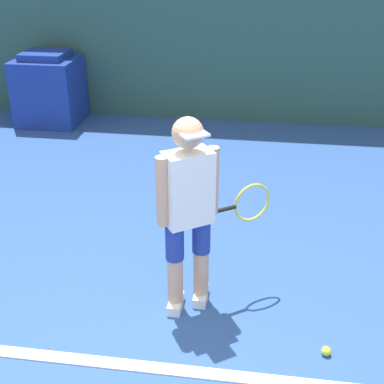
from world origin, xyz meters
TOP-DOWN VIEW (x-y plane):
  - back_wall at (0.00, 5.49)m, footprint 24.00×0.10m
  - court_baseline at (0.00, 0.25)m, footprint 21.60×0.10m
  - tennis_player at (0.15, 0.98)m, footprint 0.79×0.59m
  - tennis_ball at (1.17, 0.55)m, footprint 0.07×0.07m
  - covered_chair at (-2.54, 4.98)m, footprint 0.88×0.82m

SIDE VIEW (x-z plane):
  - court_baseline at x=0.00m, z-range 0.00..0.01m
  - tennis_ball at x=1.17m, z-range 0.00..0.07m
  - covered_chair at x=-2.54m, z-range -0.02..1.03m
  - tennis_player at x=0.15m, z-range 0.08..1.62m
  - back_wall at x=0.00m, z-range 0.00..2.79m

